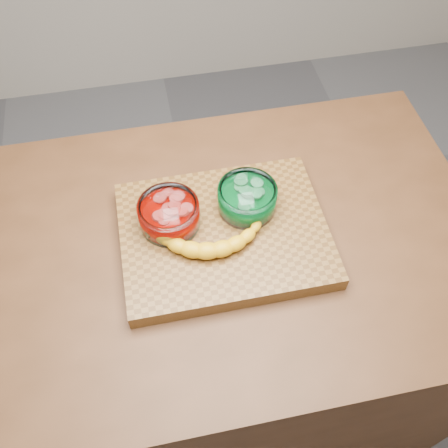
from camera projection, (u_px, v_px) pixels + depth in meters
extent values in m
plane|color=#5D5D62|center=(224.00, 375.00, 1.85)|extent=(3.50, 3.50, 0.00)
cube|color=#4C2C16|center=(224.00, 324.00, 1.48)|extent=(1.20, 0.80, 0.90)
cube|color=brown|center=(224.00, 235.00, 1.10)|extent=(0.45, 0.35, 0.04)
cylinder|color=white|center=(169.00, 214.00, 1.07)|extent=(0.13, 0.13, 0.06)
cylinder|color=#D40900|center=(169.00, 217.00, 1.08)|extent=(0.11, 0.11, 0.04)
cylinder|color=#FF5A50|center=(168.00, 209.00, 1.06)|extent=(0.10, 0.10, 0.02)
cylinder|color=white|center=(247.00, 198.00, 1.10)|extent=(0.13, 0.13, 0.06)
cylinder|color=#037B2B|center=(247.00, 201.00, 1.10)|extent=(0.11, 0.11, 0.03)
cylinder|color=#5ABF71|center=(247.00, 193.00, 1.08)|extent=(0.10, 0.10, 0.02)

